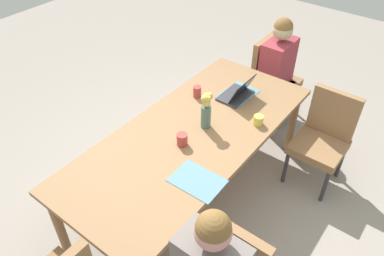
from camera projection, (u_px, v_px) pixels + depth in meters
The scene contains 12 objects.
ground_plane at pixel (192, 193), 3.47m from camera, with size 10.00×10.00×0.00m, color gray.
dining_table at pixel (192, 139), 3.04m from camera, with size 2.33×1.01×0.73m.
chair_head_right_left_near at pixel (271, 75), 4.12m from camera, with size 0.44×0.44×0.90m.
person_head_right_left_near at pixel (275, 77), 4.03m from camera, with size 0.40×0.36×1.19m.
chair_near_left_far at pixel (324, 135), 3.33m from camera, with size 0.44×0.44×0.90m.
flower_vase at pixel (206, 109), 2.95m from camera, with size 0.11×0.08×0.31m.
placemat_head_right_left_near at pixel (238, 94), 3.42m from camera, with size 0.36×0.26×0.00m, color slate.
placemat_near_left_mid at pixel (197, 181), 2.60m from camera, with size 0.36×0.26×0.00m, color slate.
laptop_head_right_left_near at pixel (237, 93), 3.36m from camera, with size 0.32×0.22×0.20m.
coffee_mug_near_left at pixel (258, 120), 3.06m from camera, with size 0.08×0.08×0.08m, color #DBC64C.
coffee_mug_near_right at pixel (197, 92), 3.36m from camera, with size 0.07×0.07×0.10m, color #AD3D38.
coffee_mug_centre_left at pixel (182, 139), 2.86m from camera, with size 0.08×0.08×0.10m, color #AD3D38.
Camera 1 is at (-1.81, -1.39, 2.68)m, focal length 34.99 mm.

